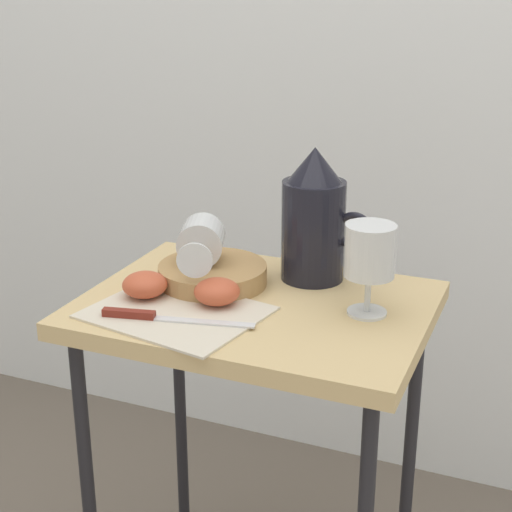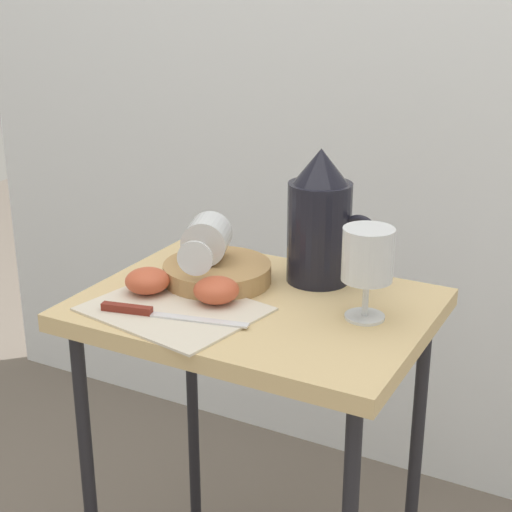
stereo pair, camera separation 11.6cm
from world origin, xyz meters
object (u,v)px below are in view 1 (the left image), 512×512
(table, at_px, (256,343))
(pitcher, at_px, (314,227))
(apple_half_right, at_px, (217,292))
(knife, at_px, (155,317))
(basket_tray, at_px, (213,274))
(wine_glass_upright, at_px, (370,256))
(wine_glass_tipped_near, at_px, (201,241))
(apple_half_left, at_px, (145,285))

(table, bearing_deg, pitcher, 68.28)
(pitcher, distance_m, apple_half_right, 0.22)
(apple_half_right, relative_size, knife, 0.31)
(pitcher, bearing_deg, basket_tray, -148.86)
(wine_glass_upright, xyz_separation_m, wine_glass_tipped_near, (-0.31, 0.03, -0.02))
(pitcher, xyz_separation_m, knife, (-0.17, -0.27, -0.09))
(pitcher, bearing_deg, wine_glass_upright, -41.22)
(pitcher, bearing_deg, wine_glass_tipped_near, -153.39)
(basket_tray, bearing_deg, table, -23.01)
(knife, bearing_deg, basket_tray, 84.74)
(basket_tray, height_order, wine_glass_upright, wine_glass_upright)
(basket_tray, xyz_separation_m, knife, (-0.02, -0.18, -0.01))
(wine_glass_tipped_near, height_order, apple_half_right, wine_glass_tipped_near)
(knife, bearing_deg, apple_half_left, 128.89)
(table, bearing_deg, wine_glass_tipped_near, 159.27)
(pitcher, distance_m, knife, 0.33)
(basket_tray, distance_m, wine_glass_upright, 0.29)
(pitcher, height_order, apple_half_left, pitcher)
(wine_glass_upright, bearing_deg, knife, -152.53)
(apple_half_left, height_order, apple_half_right, same)
(wine_glass_upright, relative_size, wine_glass_tipped_near, 0.96)
(pitcher, xyz_separation_m, wine_glass_tipped_near, (-0.18, -0.09, -0.02))
(apple_half_left, bearing_deg, wine_glass_upright, 12.68)
(wine_glass_upright, bearing_deg, apple_half_right, -165.27)
(apple_half_left, xyz_separation_m, knife, (0.06, -0.07, -0.02))
(wine_glass_tipped_near, bearing_deg, basket_tray, -10.22)
(basket_tray, height_order, knife, basket_tray)
(wine_glass_tipped_near, distance_m, apple_half_right, 0.12)
(table, distance_m, wine_glass_tipped_near, 0.20)
(apple_half_right, distance_m, knife, 0.11)
(pitcher, relative_size, wine_glass_tipped_near, 1.52)
(apple_half_right, bearing_deg, wine_glass_upright, 14.73)
(basket_tray, xyz_separation_m, apple_half_left, (-0.08, -0.10, 0.01))
(table, height_order, pitcher, pitcher)
(wine_glass_tipped_near, distance_m, knife, 0.19)
(pitcher, relative_size, knife, 0.98)
(wine_glass_upright, height_order, wine_glass_tipped_near, wine_glass_upright)
(basket_tray, distance_m, pitcher, 0.20)
(basket_tray, bearing_deg, apple_half_left, -126.88)
(knife, bearing_deg, pitcher, 57.81)
(pitcher, distance_m, wine_glass_upright, 0.17)
(wine_glass_tipped_near, xyz_separation_m, knife, (0.01, -0.18, -0.07))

